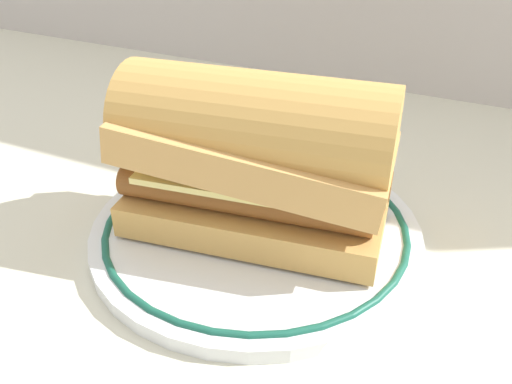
{
  "coord_description": "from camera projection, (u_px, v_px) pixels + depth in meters",
  "views": [
    {
      "loc": [
        0.16,
        -0.34,
        0.28
      ],
      "look_at": [
        0.0,
        0.01,
        0.04
      ],
      "focal_mm": 39.12,
      "sensor_mm": 36.0,
      "label": 1
    }
  ],
  "objects": [
    {
      "name": "ground_plane",
      "position": [
        252.0,
        241.0,
        0.47
      ],
      "size": [
        1.5,
        1.5,
        0.0
      ],
      "primitive_type": "plane",
      "color": "beige"
    },
    {
      "name": "sausage_sandwich",
      "position": [
        256.0,
        155.0,
        0.43
      ],
      "size": [
        0.22,
        0.13,
        0.13
      ],
      "rotation": [
        0.0,
        0.0,
        0.13
      ],
      "color": "tan",
      "rests_on": "plate"
    },
    {
      "name": "plate",
      "position": [
        256.0,
        229.0,
        0.47
      ],
      "size": [
        0.28,
        0.28,
        0.01
      ],
      "color": "white",
      "rests_on": "ground_plane"
    }
  ]
}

